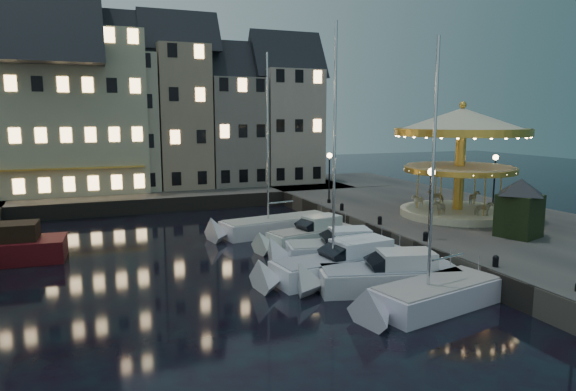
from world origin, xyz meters
name	(u,v)px	position (x,y,z in m)	size (l,w,h in m)	color
ground	(325,278)	(0.00, 0.00, 0.00)	(160.00, 160.00, 0.00)	black
quay_east	(464,224)	(14.00, 6.00, 0.65)	(16.00, 56.00, 1.30)	#474442
quay_north	(127,197)	(-8.00, 28.00, 0.65)	(44.00, 12.00, 1.30)	#474442
quaywall_e	(368,233)	(6.00, 6.00, 0.65)	(0.15, 44.00, 1.30)	#47423A
quaywall_n	(156,206)	(-6.00, 22.00, 0.65)	(48.00, 0.15, 1.30)	#47423A
streetlamp_b	(431,193)	(7.20, 1.00, 4.02)	(0.44, 0.44, 4.17)	black
streetlamp_c	(329,170)	(7.20, 14.50, 4.02)	(0.44, 0.44, 4.17)	black
streetlamp_d	(495,173)	(18.50, 8.00, 4.02)	(0.44, 0.44, 4.17)	black
bollard_a	(496,261)	(6.60, -5.00, 1.60)	(0.30, 0.30, 0.57)	black
bollard_b	(426,236)	(6.60, 0.50, 1.60)	(0.30, 0.30, 0.57)	black
bollard_c	(380,220)	(6.60, 5.50, 1.60)	(0.30, 0.30, 0.57)	black
bollard_d	(342,207)	(6.60, 11.00, 1.60)	(0.30, 0.30, 0.57)	black
townhouse_nb	(55,118)	(-14.05, 30.00, 8.28)	(6.16, 8.00, 13.80)	slate
townhouse_nc	(122,113)	(-8.00, 30.00, 8.78)	(6.82, 8.00, 14.80)	#ADA38C
townhouse_nd	(180,108)	(-2.25, 30.00, 9.28)	(5.50, 8.00, 15.80)	gray
townhouse_ne	(232,123)	(3.20, 30.00, 7.78)	(6.16, 8.00, 12.80)	gray
townhouse_nf	(285,118)	(9.25, 30.00, 8.28)	(6.82, 8.00, 13.80)	#AB998C
hotel_corner	(54,102)	(-14.00, 30.00, 9.78)	(17.60, 9.00, 16.80)	#BDB896
motorboat_a	(428,298)	(2.28, -5.69, 0.54)	(7.47, 3.80, 12.36)	silver
motorboat_b	(381,278)	(1.67, -2.77, 0.64)	(7.96, 4.08, 2.15)	silver
motorboat_c	(339,265)	(0.69, -0.24, 0.68)	(9.14, 3.27, 12.09)	white
motorboat_d	(331,251)	(1.62, 2.68, 0.64)	(7.05, 3.57, 2.15)	silver
motorboat_e	(307,237)	(1.73, 6.38, 0.64)	(7.15, 3.25, 2.15)	silver
motorboat_f	(271,227)	(0.77, 10.73, 0.53)	(9.53, 3.90, 12.60)	silver
carousel	(461,141)	(13.41, 6.02, 6.69)	(9.35, 9.35, 8.18)	beige
ticket_kiosk	(520,198)	(12.44, -0.58, 3.66)	(3.38, 3.38, 3.97)	black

